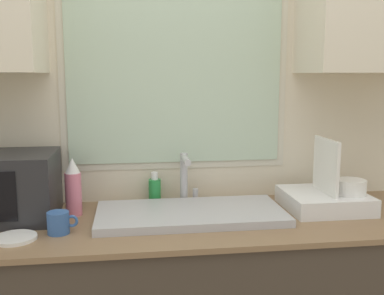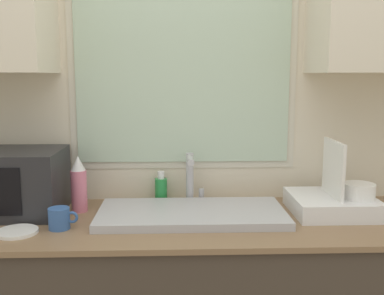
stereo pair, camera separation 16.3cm
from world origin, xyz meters
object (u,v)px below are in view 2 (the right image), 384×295
(faucet, at_px, (191,175))
(spray_bottle, at_px, (79,185))
(soap_bottle, at_px, (161,189))
(mug_near_sink, at_px, (60,218))
(microwave, at_px, (6,182))
(dish_rack, at_px, (335,200))

(faucet, distance_m, spray_bottle, 0.46)
(soap_bottle, distance_m, mug_near_sink, 0.49)
(faucet, xyz_separation_m, microwave, (-0.73, -0.11, -0.00))
(dish_rack, distance_m, mug_near_sink, 1.05)
(faucet, bearing_deg, microwave, -171.83)
(spray_bottle, xyz_separation_m, mug_near_sink, (-0.03, -0.21, -0.07))
(mug_near_sink, bearing_deg, microwave, 142.64)
(microwave, bearing_deg, mug_near_sink, -37.36)
(microwave, distance_m, spray_bottle, 0.28)
(faucet, bearing_deg, mug_near_sink, -147.94)
(faucet, relative_size, spray_bottle, 0.95)
(dish_rack, xyz_separation_m, spray_bottle, (-1.01, 0.06, 0.06))
(soap_bottle, bearing_deg, microwave, -166.68)
(microwave, xyz_separation_m, soap_bottle, (0.60, 0.14, -0.07))
(dish_rack, height_order, soap_bottle, dish_rack)
(microwave, height_order, soap_bottle, microwave)
(mug_near_sink, bearing_deg, spray_bottle, 82.70)
(spray_bottle, distance_m, soap_bottle, 0.35)
(dish_rack, xyz_separation_m, mug_near_sink, (-1.04, -0.15, -0.01))
(faucet, bearing_deg, soap_bottle, 163.59)
(dish_rack, distance_m, soap_bottle, 0.72)
(faucet, relative_size, microwave, 0.49)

